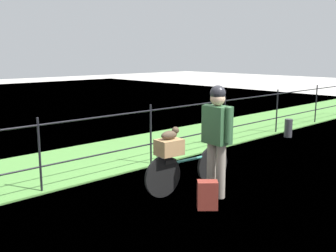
{
  "coord_description": "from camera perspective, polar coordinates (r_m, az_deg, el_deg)",
  "views": [
    {
      "loc": [
        -4.79,
        -3.48,
        2.13
      ],
      "look_at": [
        -0.25,
        1.33,
        0.9
      ],
      "focal_mm": 41.67,
      "sensor_mm": 36.0,
      "label": 1
    }
  ],
  "objects": [
    {
      "name": "backpack_on_paving",
      "position": [
        5.52,
        5.79,
        -10.0
      ],
      "size": [
        0.33,
        0.32,
        0.4
      ],
      "primitive_type": "cube",
      "rotation": [
        0.0,
        0.0,
        2.4
      ],
      "color": "maroon",
      "rests_on": "ground"
    },
    {
      "name": "harbor_water",
      "position": [
        14.28,
        -23.24,
        1.11
      ],
      "size": [
        30.0,
        30.0,
        0.0
      ],
      "primitive_type": "plane",
      "color": "#426684",
      "rests_on": "ground"
    },
    {
      "name": "iron_fence",
      "position": [
        7.47,
        -2.54,
        -0.57
      ],
      "size": [
        18.04,
        0.04,
        1.19
      ],
      "color": "black",
      "rests_on": "ground"
    },
    {
      "name": "cyclist_person",
      "position": [
        5.8,
        7.17,
        -0.76
      ],
      "size": [
        0.3,
        0.54,
        1.68
      ],
      "color": "gray",
      "rests_on": "ground"
    },
    {
      "name": "grass_strip",
      "position": [
        8.46,
        -7.37,
        -4.03
      ],
      "size": [
        27.0,
        2.4,
        0.03
      ],
      "primitive_type": "cube",
      "color": "#569342",
      "rests_on": "ground"
    },
    {
      "name": "ground_plane",
      "position": [
        6.29,
        10.14,
        -9.44
      ],
      "size": [
        60.0,
        60.0,
        0.0
      ],
      "primitive_type": "plane",
      "color": "beige"
    },
    {
      "name": "mooring_bollard",
      "position": [
        10.54,
        17.19,
        -0.29
      ],
      "size": [
        0.2,
        0.2,
        0.47
      ],
      "primitive_type": "cylinder",
      "color": "#38383D",
      "rests_on": "ground"
    },
    {
      "name": "bicycle_main",
      "position": [
        6.17,
        2.95,
        -6.37
      ],
      "size": [
        1.66,
        0.24,
        0.64
      ],
      "color": "black",
      "rests_on": "ground"
    },
    {
      "name": "terrier_dog",
      "position": [
        5.8,
        0.36,
        -1.19
      ],
      "size": [
        0.32,
        0.17,
        0.18
      ],
      "color": "#4C3D2D",
      "rests_on": "wooden_crate"
    },
    {
      "name": "wooden_crate",
      "position": [
        5.83,
        0.17,
        -3.11
      ],
      "size": [
        0.41,
        0.32,
        0.24
      ],
      "primitive_type": "cube",
      "rotation": [
        0.0,
        0.0,
        -0.1
      ],
      "color": "#A87F51",
      "rests_on": "bicycle_main"
    }
  ]
}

